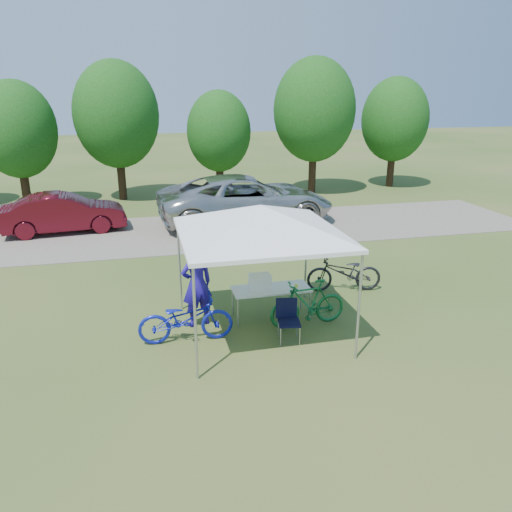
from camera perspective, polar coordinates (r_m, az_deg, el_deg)
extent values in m
plane|color=#2D5119|center=(10.64, 0.44, -8.60)|extent=(100.00, 100.00, 0.00)
cube|color=gray|center=(18.01, -5.63, 2.88)|extent=(24.00, 5.00, 0.02)
cylinder|color=#A5A5AA|center=(8.62, -6.94, -7.83)|extent=(0.05, 0.05, 2.10)
cylinder|color=#A5A5AA|center=(9.38, 11.67, -5.83)|extent=(0.05, 0.05, 2.10)
cylinder|color=#A5A5AA|center=(11.38, -8.72, -1.22)|extent=(0.05, 0.05, 2.10)
cylinder|color=#A5A5AA|center=(11.96, 5.74, -0.10)|extent=(0.05, 0.05, 2.10)
cube|color=white|center=(9.85, 0.47, 2.53)|extent=(3.15, 3.15, 0.08)
pyramid|color=white|center=(9.70, 0.48, 5.88)|extent=(4.53, 4.53, 0.55)
cylinder|color=#382314|center=(23.71, -24.86, 7.22)|extent=(0.36, 0.36, 1.75)
ellipsoid|color=#144711|center=(23.43, -25.66, 12.90)|extent=(3.20, 3.20, 4.00)
cylinder|color=#382314|center=(23.82, -15.10, 8.68)|extent=(0.36, 0.36, 2.03)
ellipsoid|color=#144711|center=(23.53, -15.68, 15.29)|extent=(3.71, 3.71, 4.64)
cylinder|color=#382314|center=(23.94, -4.15, 8.80)|extent=(0.36, 0.36, 1.61)
ellipsoid|color=#144711|center=(23.67, -4.27, 14.02)|extent=(2.94, 2.94, 3.68)
cylinder|color=#382314|center=(24.73, 6.45, 9.63)|extent=(0.36, 0.36, 2.10)
ellipsoid|color=#144711|center=(24.45, 6.70, 16.24)|extent=(3.84, 3.84, 4.80)
cylinder|color=#382314|center=(27.11, 15.13, 9.60)|extent=(0.36, 0.36, 1.82)
ellipsoid|color=#144711|center=(26.86, 15.59, 14.80)|extent=(3.33, 3.33, 4.16)
cube|color=white|center=(10.99, 1.74, -3.78)|extent=(1.71, 0.71, 0.04)
cylinder|color=#A5A5AA|center=(10.69, -2.06, -6.50)|extent=(0.04, 0.04, 0.66)
cylinder|color=#A5A5AA|center=(11.09, 6.17, -5.65)|extent=(0.04, 0.04, 0.66)
cylinder|color=#A5A5AA|center=(11.24, -2.67, -5.22)|extent=(0.04, 0.04, 0.66)
cylinder|color=#A5A5AA|center=(11.61, 5.19, -4.46)|extent=(0.04, 0.04, 0.66)
cube|color=black|center=(10.13, 3.81, -7.60)|extent=(0.50, 0.50, 0.04)
cube|color=black|center=(10.21, 3.49, -5.94)|extent=(0.43, 0.11, 0.43)
cylinder|color=#A5A5AA|center=(10.01, 3.04, -9.28)|extent=(0.02, 0.02, 0.38)
cylinder|color=#A5A5AA|center=(10.11, 5.16, -9.02)|extent=(0.02, 0.02, 0.38)
cylinder|color=#A5A5AA|center=(10.33, 2.44, -8.31)|extent=(0.02, 0.02, 0.38)
cylinder|color=#A5A5AA|center=(10.44, 4.49, -8.07)|extent=(0.02, 0.02, 0.38)
cube|color=white|center=(10.87, 0.44, -3.08)|extent=(0.45, 0.30, 0.30)
cube|color=white|center=(10.80, 0.44, -2.23)|extent=(0.47, 0.32, 0.04)
cylinder|color=#D4EE38|center=(11.08, 4.65, -3.39)|extent=(0.07, 0.07, 0.05)
imported|color=#211297|center=(10.63, -6.78, -3.21)|extent=(0.79, 0.63, 1.88)
imported|color=#131EAB|center=(10.15, -8.04, -7.10)|extent=(1.91, 0.72, 0.99)
imported|color=#156232|center=(10.75, 5.95, -5.39)|extent=(1.75, 0.63, 1.03)
imported|color=black|center=(12.68, 10.05, -1.88)|extent=(1.95, 0.97, 0.98)
imported|color=beige|center=(18.72, -1.17, 6.46)|extent=(6.68, 3.36, 1.81)
imported|color=#520D17|center=(18.86, -21.10, 4.62)|extent=(4.32, 1.91, 1.38)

